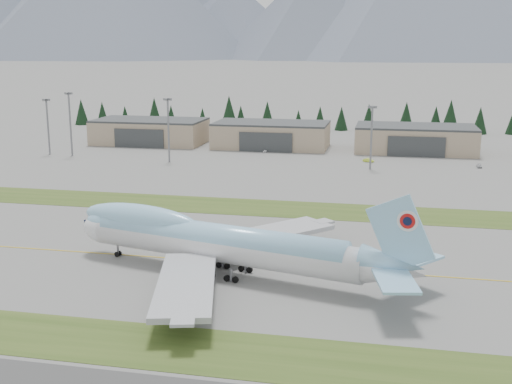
% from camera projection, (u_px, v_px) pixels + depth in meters
% --- Properties ---
extents(ground, '(7000.00, 7000.00, 0.00)m').
position_uv_depth(ground, '(211.00, 261.00, 129.52)').
color(ground, slate).
rests_on(ground, ground).
extents(grass_strip_near, '(400.00, 14.00, 0.08)m').
position_uv_depth(grass_strip_near, '(140.00, 345.00, 93.24)').
color(grass_strip_near, '#364D1B').
rests_on(grass_strip_near, ground).
extents(grass_strip_far, '(400.00, 18.00, 0.08)m').
position_uv_depth(grass_strip_far, '(256.00, 207.00, 172.48)').
color(grass_strip_far, '#364D1B').
rests_on(grass_strip_far, ground).
extents(taxiway_line_main, '(400.00, 0.40, 0.02)m').
position_uv_depth(taxiway_line_main, '(211.00, 261.00, 129.52)').
color(taxiway_line_main, gold).
rests_on(taxiway_line_main, ground).
extents(boeing_747_freighter, '(72.88, 60.93, 19.16)m').
position_uv_depth(boeing_747_freighter, '(219.00, 242.00, 120.93)').
color(boeing_747_freighter, white).
rests_on(boeing_747_freighter, ground).
extents(hangar_left, '(48.00, 26.60, 10.80)m').
position_uv_depth(hangar_left, '(150.00, 131.00, 285.29)').
color(hangar_left, tan).
rests_on(hangar_left, ground).
extents(hangar_center, '(48.00, 26.60, 10.80)m').
position_uv_depth(hangar_center, '(271.00, 135.00, 274.40)').
color(hangar_center, tan).
rests_on(hangar_center, ground).
extents(hangar_right, '(48.00, 26.60, 10.80)m').
position_uv_depth(hangar_right, '(415.00, 139.00, 262.51)').
color(hangar_right, tan).
rests_on(hangar_right, ground).
extents(floodlight_masts, '(204.40, 9.77, 24.93)m').
position_uv_depth(floodlight_masts, '(281.00, 120.00, 231.24)').
color(floodlight_masts, slate).
rests_on(floodlight_masts, ground).
extents(service_vehicle_a, '(1.36, 3.14, 1.06)m').
position_uv_depth(service_vehicle_a, '(265.00, 153.00, 261.44)').
color(service_vehicle_a, white).
rests_on(service_vehicle_a, ground).
extents(service_vehicle_b, '(4.39, 3.03, 1.37)m').
position_uv_depth(service_vehicle_b, '(368.00, 162.00, 240.02)').
color(service_vehicle_b, '#CCE93A').
rests_on(service_vehicle_b, ground).
extents(service_vehicle_c, '(1.97, 4.30, 1.22)m').
position_uv_depth(service_vehicle_c, '(479.00, 168.00, 229.18)').
color(service_vehicle_c, '#AEAFB3').
rests_on(service_vehicle_c, ground).
extents(conifer_belt, '(270.93, 14.82, 16.91)m').
position_uv_depth(conifer_belt, '(329.00, 116.00, 329.25)').
color(conifer_belt, black).
rests_on(conifer_belt, ground).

